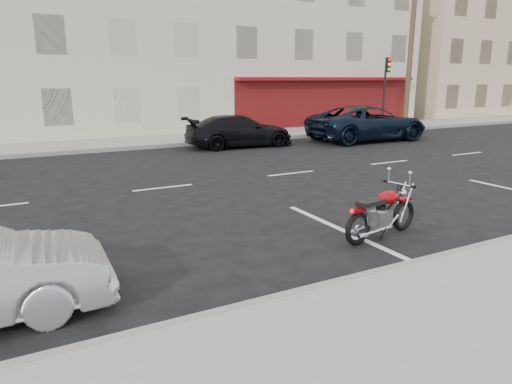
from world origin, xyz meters
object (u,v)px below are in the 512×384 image
fire_hydrant (361,120)px  motorcycle (405,208)px  suv_far (368,123)px  utility_pole (411,44)px  car_far (239,131)px  traffic_light (386,83)px

fire_hydrant → motorcycle: size_ratio=0.38×
motorcycle → suv_far: suv_far is taller
utility_pole → suv_far: (-6.29, -3.79, -3.94)m
fire_hydrant → suv_far: size_ratio=0.13×
motorcycle → car_far: (2.05, 11.32, 0.23)m
utility_pole → car_far: size_ratio=1.96×
fire_hydrant → car_far: (-8.92, -2.71, 0.14)m
utility_pole → car_far: (-12.42, -2.81, -4.07)m
utility_pole → traffic_light: 2.97m
utility_pole → motorcycle: 20.68m
suv_far → fire_hydrant: bearing=-35.8°
suv_far → motorcycle: bearing=142.9°
motorcycle → suv_far: size_ratio=0.33×
fire_hydrant → traffic_light: bearing=-6.4°
fire_hydrant → utility_pole: bearing=1.6°
traffic_light → motorcycle: (-12.47, -13.86, -2.12)m
fire_hydrant → car_far: size_ratio=0.16×
fire_hydrant → suv_far: bearing=-127.1°
traffic_light → motorcycle: bearing=-132.0°
utility_pole → traffic_light: bearing=-172.4°
motorcycle → suv_far: 13.19m
utility_pole → suv_far: bearing=-148.9°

